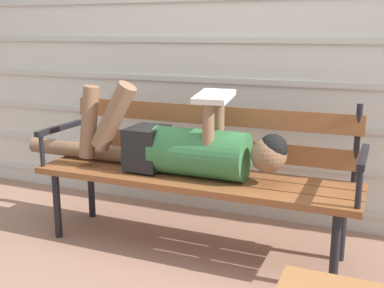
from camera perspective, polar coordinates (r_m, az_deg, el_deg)
The scene contains 4 objects.
ground_plane at distance 2.73m, azimuth -0.99°, elevation -13.37°, with size 12.00×12.00×0.00m, color #936B56.
house_siding at distance 3.14m, azimuth 4.61°, elevation 12.41°, with size 5.17×0.08×2.35m.
park_bench at distance 2.71m, azimuth 0.57°, elevation -2.48°, with size 1.85×0.47×0.86m.
reclining_person at distance 2.65m, azimuth -1.77°, elevation -0.28°, with size 1.69×0.27×0.52m.
Camera 1 is at (0.99, -2.22, 1.23)m, focal length 44.18 mm.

